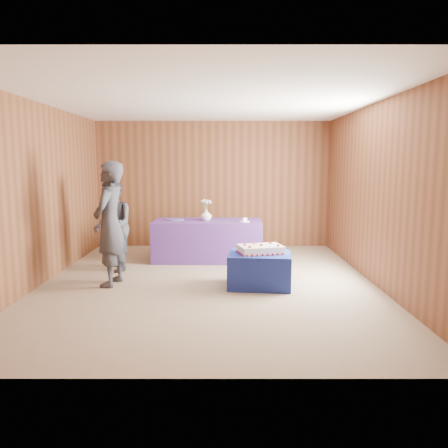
{
  "coord_description": "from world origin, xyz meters",
  "views": [
    {
      "loc": [
        0.24,
        -6.47,
        1.81
      ],
      "look_at": [
        0.24,
        0.1,
        0.89
      ],
      "focal_mm": 35.0,
      "sensor_mm": 36.0,
      "label": 1
    }
  ],
  "objects_px": {
    "serving_table": "(208,240)",
    "guest_right": "(113,226)",
    "cake_table": "(260,270)",
    "sheet_cake": "(261,249)",
    "guest_left": "(110,224)",
    "vase": "(206,215)"
  },
  "relations": [
    {
      "from": "cake_table",
      "to": "vase",
      "type": "relative_size",
      "value": 4.23
    },
    {
      "from": "cake_table",
      "to": "serving_table",
      "type": "bearing_deg",
      "value": 120.95
    },
    {
      "from": "cake_table",
      "to": "sheet_cake",
      "type": "xyz_separation_m",
      "value": [
        0.01,
        0.02,
        0.31
      ]
    },
    {
      "from": "sheet_cake",
      "to": "guest_right",
      "type": "relative_size",
      "value": 0.48
    },
    {
      "from": "vase",
      "to": "sheet_cake",
      "type": "bearing_deg",
      "value": -63.78
    },
    {
      "from": "guest_left",
      "to": "serving_table",
      "type": "bearing_deg",
      "value": 148.3
    },
    {
      "from": "serving_table",
      "to": "guest_left",
      "type": "relative_size",
      "value": 1.09
    },
    {
      "from": "vase",
      "to": "guest_right",
      "type": "xyz_separation_m",
      "value": [
        -1.53,
        -0.83,
        -0.08
      ]
    },
    {
      "from": "serving_table",
      "to": "guest_right",
      "type": "distance_m",
      "value": 1.81
    },
    {
      "from": "serving_table",
      "to": "cake_table",
      "type": "bearing_deg",
      "value": -63.69
    },
    {
      "from": "sheet_cake",
      "to": "guest_right",
      "type": "distance_m",
      "value": 2.59
    },
    {
      "from": "cake_table",
      "to": "serving_table",
      "type": "distance_m",
      "value": 1.98
    },
    {
      "from": "cake_table",
      "to": "guest_right",
      "type": "xyz_separation_m",
      "value": [
        -2.39,
        0.96,
        0.52
      ]
    },
    {
      "from": "sheet_cake",
      "to": "guest_left",
      "type": "bearing_deg",
      "value": 164.03
    },
    {
      "from": "vase",
      "to": "cake_table",
      "type": "bearing_deg",
      "value": -64.32
    },
    {
      "from": "serving_table",
      "to": "guest_right",
      "type": "bearing_deg",
      "value": -150.25
    },
    {
      "from": "sheet_cake",
      "to": "vase",
      "type": "height_order",
      "value": "vase"
    },
    {
      "from": "sheet_cake",
      "to": "vase",
      "type": "distance_m",
      "value": 1.99
    },
    {
      "from": "vase",
      "to": "guest_right",
      "type": "bearing_deg",
      "value": -151.65
    },
    {
      "from": "sheet_cake",
      "to": "guest_right",
      "type": "xyz_separation_m",
      "value": [
        -2.4,
        0.94,
        0.22
      ]
    },
    {
      "from": "vase",
      "to": "guest_left",
      "type": "bearing_deg",
      "value": -128.58
    },
    {
      "from": "cake_table",
      "to": "serving_table",
      "type": "relative_size",
      "value": 0.45
    }
  ]
}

